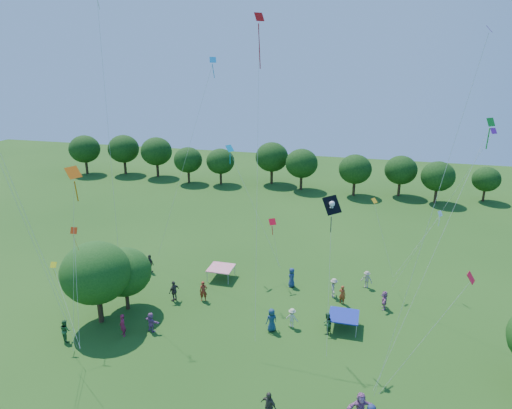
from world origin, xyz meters
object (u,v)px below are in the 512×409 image
at_px(tent_red_stripe, 221,268).
at_px(pirate_kite, 332,207).
at_px(near_tree_north, 125,272).
at_px(red_high_kite, 258,83).
at_px(near_tree_west, 96,273).
at_px(tent_blue, 344,316).

distance_m(tent_red_stripe, pirate_kite, 16.06).
height_order(near_tree_north, pirate_kite, pirate_kite).
relative_size(pirate_kite, red_high_kite, 0.46).
distance_m(near_tree_west, red_high_kite, 18.32).
bearing_deg(pirate_kite, tent_blue, 66.60).
xyz_separation_m(tent_blue, red_high_kite, (-6.72, 0.30, 16.81)).
height_order(near_tree_west, near_tree_north, near_tree_west).
bearing_deg(near_tree_north, tent_red_stripe, 51.21).
height_order(near_tree_west, tent_red_stripe, near_tree_west).
xyz_separation_m(near_tree_north, red_high_kite, (10.43, 1.99, 14.54)).
relative_size(tent_red_stripe, red_high_kite, 0.10).
height_order(near_tree_west, pirate_kite, pirate_kite).
relative_size(near_tree_west, tent_blue, 2.96).
bearing_deg(tent_red_stripe, pirate_kite, -37.01).
relative_size(near_tree_north, red_high_kite, 0.25).
bearing_deg(tent_blue, tent_red_stripe, 155.35).
bearing_deg(near_tree_west, tent_blue, 12.06).
height_order(near_tree_north, tent_blue, near_tree_north).
distance_m(pirate_kite, red_high_kite, 9.76).
height_order(tent_red_stripe, tent_blue, same).
bearing_deg(near_tree_west, near_tree_north, 64.88).
distance_m(near_tree_north, pirate_kite, 17.55).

